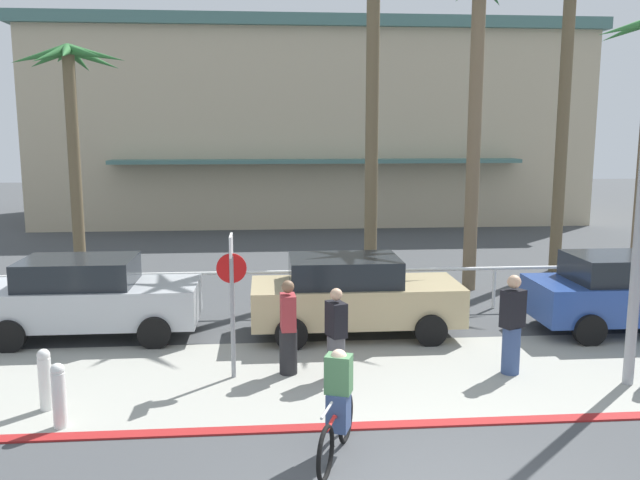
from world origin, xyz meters
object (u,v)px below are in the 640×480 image
Objects in this scene: palm_tree_3 at (374,34)px; pedestrian_2 at (336,338)px; palm_tree_4 at (480,61)px; car_tan_2 at (353,295)px; bollard_2 at (59,395)px; pedestrian_1 at (512,328)px; palm_tree_2 at (72,98)px; car_silver_1 at (89,297)px; car_blue_3 at (631,292)px; stop_sign_bike_lane at (232,285)px; cyclist_red_0 at (338,406)px; pedestrian_0 at (288,331)px; palm_tree_5 at (567,55)px; bollard_1 at (45,379)px.

palm_tree_3 reaches higher than pedestrian_2.
car_tan_2 is (-3.78, -3.74, -5.23)m from palm_tree_4.
bollard_2 is 7.55m from pedestrian_1.
palm_tree_2 is 8.29m from car_silver_1.
palm_tree_2 is 1.55× the size of car_blue_3.
palm_tree_2 reaches higher than bollard_2.
stop_sign_bike_lane is 1.41× the size of pedestrian_1.
pedestrian_2 is at bearing 20.85° from bollard_2.
palm_tree_4 reaches higher than bollard_2.
car_silver_1 is (-3.11, 2.64, -0.81)m from stop_sign_bike_lane.
pedestrian_1 is (3.41, 2.74, 0.16)m from cyclist_red_0.
palm_tree_2 is at bearing 136.17° from pedestrian_1.
palm_tree_3 is 9.70m from pedestrian_0.
bollard_1 is at bearing -142.71° from palm_tree_5.
palm_tree_4 is 9.35m from pedestrian_2.
car_blue_3 reaches higher than bollard_2.
pedestrian_1 is (2.51, -2.56, -0.02)m from car_tan_2.
bollard_1 and bollard_2 have the same top height.
car_tan_2 is 2.62m from pedestrian_2.
cyclist_red_0 is 1.00× the size of pedestrian_0.
pedestrian_1 is (3.96, -0.32, 0.05)m from pedestrian_0.
bollard_1 is at bearing -85.99° from car_silver_1.
pedestrian_2 is (-7.71, -8.46, -5.75)m from palm_tree_5.
palm_tree_5 is at bearing 33.42° from palm_tree_4.
bollard_1 is 0.12× the size of palm_tree_4.
palm_tree_3 is 10.09m from car_silver_1.
stop_sign_bike_lane is at bearing -116.61° from palm_tree_3.
car_silver_1 is 2.55× the size of cyclist_red_0.
palm_tree_2 is at bearing 163.64° from palm_tree_4.
pedestrian_0 is (0.97, 0.10, -0.88)m from stop_sign_bike_lane.
bollard_2 is 0.15× the size of palm_tree_2.
cyclist_red_0 is (4.37, -1.81, 0.18)m from bollard_1.
palm_tree_4 is 6.95m from car_blue_3.
pedestrian_0 is (-2.63, -7.09, -6.08)m from palm_tree_3.
palm_tree_3 is 2.25× the size of car_silver_1.
car_silver_1 is 1.00× the size of car_tan_2.
bollard_2 is 0.55× the size of pedestrian_1.
car_blue_3 is (4.85, -5.09, -6.01)m from palm_tree_3.
pedestrian_2 is at bearing -20.04° from pedestrian_0.
cyclist_red_0 is at bearing -50.42° from car_silver_1.
pedestrian_1 is (4.93, -0.22, -0.83)m from stop_sign_bike_lane.
palm_tree_3 is 2.93m from palm_tree_4.
car_tan_2 is at bearing 80.30° from cyclist_red_0.
palm_tree_4 reaches higher than palm_tree_2.
bollard_2 is 6.41m from car_tan_2.
palm_tree_5 is at bearing 43.72° from pedestrian_0.
palm_tree_3 is 5.72× the size of cyclist_red_0.
pedestrian_2 reaches higher than cyclist_red_0.
palm_tree_3 is 12.06m from cyclist_red_0.
palm_tree_3 is at bearing 34.08° from car_silver_1.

